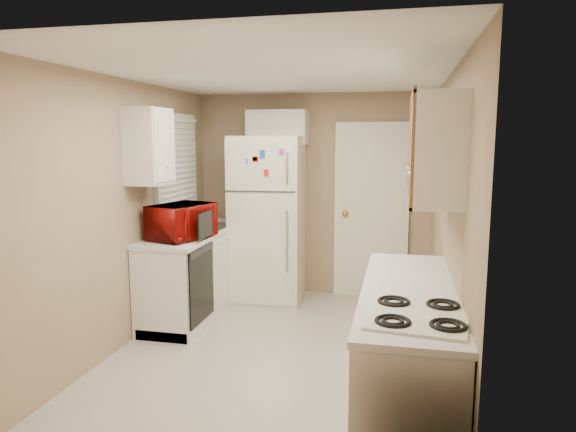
# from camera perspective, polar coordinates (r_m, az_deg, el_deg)

# --- Properties ---
(floor) EXTENTS (3.80, 3.80, 0.00)m
(floor) POSITION_cam_1_polar(r_m,az_deg,el_deg) (4.68, -1.37, -15.00)
(floor) COLOR beige
(floor) RESTS_ON ground
(ceiling) EXTENTS (3.80, 3.80, 0.00)m
(ceiling) POSITION_cam_1_polar(r_m,az_deg,el_deg) (4.32, -1.48, 15.63)
(ceiling) COLOR white
(ceiling) RESTS_ON floor
(wall_left) EXTENTS (3.80, 3.80, 0.00)m
(wall_left) POSITION_cam_1_polar(r_m,az_deg,el_deg) (4.86, -17.65, 0.25)
(wall_left) COLOR #9A8466
(wall_left) RESTS_ON floor
(wall_right) EXTENTS (3.80, 3.80, 0.00)m
(wall_right) POSITION_cam_1_polar(r_m,az_deg,el_deg) (4.23, 17.32, -0.93)
(wall_right) COLOR #9A8466
(wall_right) RESTS_ON floor
(wall_back) EXTENTS (2.80, 2.80, 0.00)m
(wall_back) POSITION_cam_1_polar(r_m,az_deg,el_deg) (6.18, 2.80, 2.36)
(wall_back) COLOR #9A8466
(wall_back) RESTS_ON floor
(wall_front) EXTENTS (2.80, 2.80, 0.00)m
(wall_front) POSITION_cam_1_polar(r_m,az_deg,el_deg) (2.57, -11.67, -6.73)
(wall_front) COLOR #9A8466
(wall_front) RESTS_ON floor
(left_counter) EXTENTS (0.60, 1.80, 0.90)m
(left_counter) POSITION_cam_1_polar(r_m,az_deg,el_deg) (5.67, -10.09, -6.06)
(left_counter) COLOR silver
(left_counter) RESTS_ON floor
(dishwasher) EXTENTS (0.03, 0.58, 0.72)m
(dishwasher) POSITION_cam_1_polar(r_m,az_deg,el_deg) (5.02, -9.65, -7.51)
(dishwasher) COLOR black
(dishwasher) RESTS_ON floor
(sink) EXTENTS (0.54, 0.74, 0.16)m
(sink) POSITION_cam_1_polar(r_m,az_deg,el_deg) (5.72, -9.63, -1.71)
(sink) COLOR gray
(sink) RESTS_ON left_counter
(microwave) EXTENTS (0.68, 0.50, 0.41)m
(microwave) POSITION_cam_1_polar(r_m,az_deg,el_deg) (5.12, -11.72, -0.82)
(microwave) COLOR maroon
(microwave) RESTS_ON left_counter
(soap_bottle) EXTENTS (0.10, 0.10, 0.19)m
(soap_bottle) POSITION_cam_1_polar(r_m,az_deg,el_deg) (6.07, -8.74, 0.24)
(soap_bottle) COLOR silver
(soap_bottle) RESTS_ON left_counter
(window_blinds) EXTENTS (0.10, 0.98, 1.08)m
(window_blinds) POSITION_cam_1_polar(r_m,az_deg,el_deg) (5.74, -12.23, 5.69)
(window_blinds) COLOR silver
(window_blinds) RESTS_ON wall_left
(upper_cabinet_left) EXTENTS (0.30, 0.45, 0.70)m
(upper_cabinet_left) POSITION_cam_1_polar(r_m,az_deg,el_deg) (4.94, -15.17, 7.47)
(upper_cabinet_left) COLOR silver
(upper_cabinet_left) RESTS_ON wall_left
(refrigerator) EXTENTS (0.82, 0.80, 1.90)m
(refrigerator) POSITION_cam_1_polar(r_m,az_deg,el_deg) (5.94, -2.20, -0.34)
(refrigerator) COLOR silver
(refrigerator) RESTS_ON floor
(cabinet_over_fridge) EXTENTS (0.70, 0.30, 0.40)m
(cabinet_over_fridge) POSITION_cam_1_polar(r_m,az_deg,el_deg) (6.08, -1.16, 9.81)
(cabinet_over_fridge) COLOR silver
(cabinet_over_fridge) RESTS_ON wall_back
(interior_door) EXTENTS (0.86, 0.06, 2.08)m
(interior_door) POSITION_cam_1_polar(r_m,az_deg,el_deg) (6.09, 9.23, 0.45)
(interior_door) COLOR silver
(interior_door) RESTS_ON floor
(right_counter) EXTENTS (0.60, 2.00, 0.90)m
(right_counter) POSITION_cam_1_polar(r_m,az_deg,el_deg) (3.65, 13.00, -14.57)
(right_counter) COLOR silver
(right_counter) RESTS_ON floor
(stove) EXTENTS (0.59, 0.70, 0.77)m
(stove) POSITION_cam_1_polar(r_m,az_deg,el_deg) (3.18, 13.99, -19.47)
(stove) COLOR silver
(stove) RESTS_ON floor
(upper_cabinet_right) EXTENTS (0.30, 1.20, 0.70)m
(upper_cabinet_right) POSITION_cam_1_polar(r_m,az_deg,el_deg) (3.67, 16.04, 7.14)
(upper_cabinet_right) COLOR silver
(upper_cabinet_right) RESTS_ON wall_right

